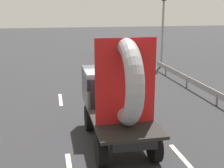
{
  "coord_description": "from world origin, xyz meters",
  "views": [
    {
      "loc": [
        -2.08,
        -10.21,
        4.8
      ],
      "look_at": [
        0.12,
        0.6,
        1.94
      ],
      "focal_mm": 48.54,
      "sensor_mm": 36.0,
      "label": 1
    }
  ],
  "objects_px": {
    "flatbed_truck": "(116,92)",
    "distant_sedan": "(111,48)",
    "oncoming_car": "(124,44)",
    "traffic_light": "(163,17)"
  },
  "relations": [
    {
      "from": "traffic_light",
      "to": "oncoming_car",
      "type": "bearing_deg",
      "value": 95.77
    },
    {
      "from": "traffic_light",
      "to": "oncoming_car",
      "type": "relative_size",
      "value": 1.47
    },
    {
      "from": "distant_sedan",
      "to": "oncoming_car",
      "type": "xyz_separation_m",
      "value": [
        2.05,
        3.3,
        -0.01
      ]
    },
    {
      "from": "flatbed_truck",
      "to": "oncoming_car",
      "type": "relative_size",
      "value": 1.15
    },
    {
      "from": "flatbed_truck",
      "to": "distant_sedan",
      "type": "relative_size",
      "value": 1.15
    },
    {
      "from": "flatbed_truck",
      "to": "traffic_light",
      "type": "height_order",
      "value": "traffic_light"
    },
    {
      "from": "flatbed_truck",
      "to": "traffic_light",
      "type": "relative_size",
      "value": 0.79
    },
    {
      "from": "distant_sedan",
      "to": "oncoming_car",
      "type": "distance_m",
      "value": 3.89
    },
    {
      "from": "flatbed_truck",
      "to": "distant_sedan",
      "type": "distance_m",
      "value": 19.31
    },
    {
      "from": "flatbed_truck",
      "to": "oncoming_car",
      "type": "xyz_separation_m",
      "value": [
        5.7,
        22.24,
        -1.09
      ]
    }
  ]
}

